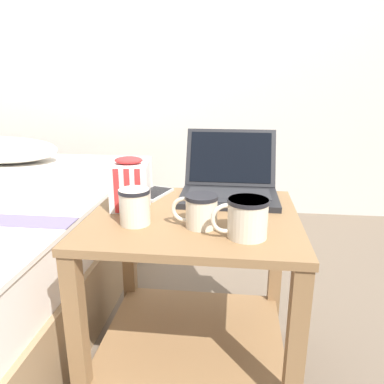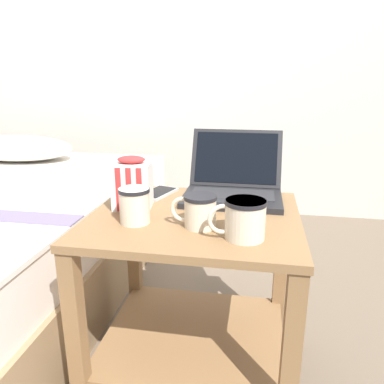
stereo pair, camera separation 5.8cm
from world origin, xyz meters
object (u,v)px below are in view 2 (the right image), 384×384
Objects in this scene: laptop at (233,184)px; snack_bag at (132,184)px; cell_phone at (158,193)px; mug_mid_center at (199,209)px; mug_front_left at (244,217)px; mug_front_right at (134,203)px.

snack_bag is at bearing -151.15° from laptop.
mug_mid_center is at bearing -54.99° from cell_phone.
mug_front_left reaches higher than mug_mid_center.
laptop is 0.37m from mug_front_right.
mug_front_right is at bearing 178.89° from mug_mid_center.
snack_bag is at bearing 151.80° from mug_mid_center.
mug_front_right is at bearing 169.31° from mug_front_left.
cell_phone is at bearing -175.89° from laptop.
snack_bag is 0.16m from cell_phone.
laptop reaches higher than cell_phone.
laptop reaches higher than mug_front_right.
cell_phone is (-0.18, 0.26, -0.04)m from mug_mid_center.
mug_front_left is 0.89× the size of snack_bag.
snack_bag reaches higher than mug_front_right.
mug_front_right is 0.18m from mug_mid_center.
snack_bag is at bearing -105.16° from cell_phone.
laptop is 0.29m from mug_mid_center.
mug_front_left is at bearing -46.12° from cell_phone.
mug_mid_center is 0.76× the size of cell_phone.
laptop is at bearing 75.95° from mug_mid_center.
mug_front_right is 0.77× the size of snack_bag.
cell_phone is at bearing 125.01° from mug_mid_center.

